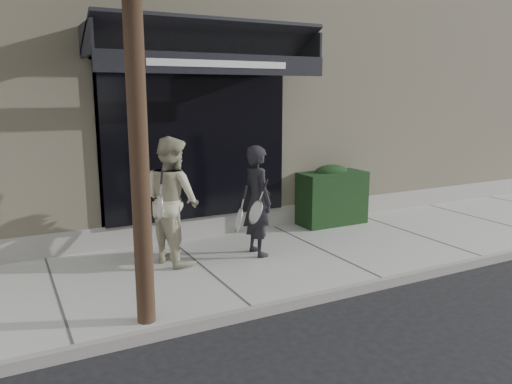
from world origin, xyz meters
TOP-DOWN VIEW (x-y plane):
  - ground at (0.00, 0.00)m, footprint 80.00×80.00m
  - sidewalk at (0.00, 0.00)m, footprint 20.00×3.00m
  - curb at (0.00, -1.55)m, footprint 20.00×0.10m
  - building_facade at (-0.01, 4.96)m, footprint 14.30×8.04m
  - hedge at (1.10, 1.25)m, footprint 1.30×0.70m
  - pedestrian_front at (-1.03, 0.20)m, footprint 0.79×0.79m
  - pedestrian_back at (-2.29, 0.47)m, footprint 0.93×1.07m

SIDE VIEW (x-z plane):
  - ground at x=0.00m, z-range 0.00..0.00m
  - sidewalk at x=0.00m, z-range 0.00..0.12m
  - curb at x=0.00m, z-range 0.00..0.14m
  - hedge at x=1.10m, z-range 0.09..1.23m
  - pedestrian_front at x=-1.03m, z-range 0.12..1.82m
  - pedestrian_back at x=-2.29m, z-range 0.12..1.99m
  - building_facade at x=-0.01m, z-range -0.08..5.56m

